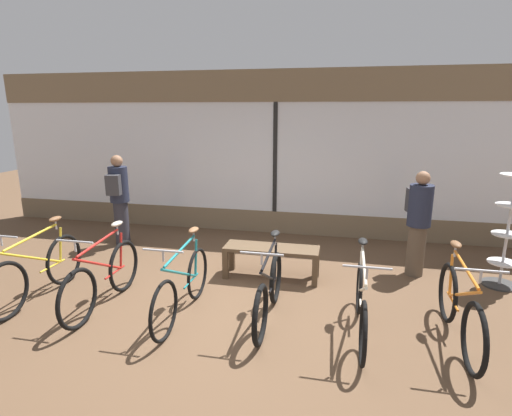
{
  "coord_description": "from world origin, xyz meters",
  "views": [
    {
      "loc": [
        1.29,
        -4.46,
        2.47
      ],
      "look_at": [
        0.0,
        1.5,
        0.95
      ],
      "focal_mm": 28.0,
      "sensor_mm": 36.0,
      "label": 1
    }
  ],
  "objects": [
    {
      "name": "bicycle_center_left",
      "position": [
        -0.52,
        -0.3,
        0.39
      ],
      "size": [
        0.46,
        1.72,
        1.02
      ],
      "color": "black",
      "rests_on": "ground_plane"
    },
    {
      "name": "accessory_rack",
      "position": [
        3.6,
        1.47,
        0.7
      ],
      "size": [
        0.48,
        0.48,
        1.7
      ],
      "color": "#333333",
      "rests_on": "ground_plane"
    },
    {
      "name": "shop_back_wall",
      "position": [
        0.0,
        3.3,
        1.64
      ],
      "size": [
        12.0,
        0.08,
        3.2
      ],
      "color": "#7A664C",
      "rests_on": "ground_plane"
    },
    {
      "name": "bicycle_center_right",
      "position": [
        0.52,
        -0.18,
        0.37
      ],
      "size": [
        0.46,
        1.65,
        1.02
      ],
      "color": "black",
      "rests_on": "ground_plane"
    },
    {
      "name": "bicycle_far_right",
      "position": [
        2.6,
        -0.22,
        0.39
      ],
      "size": [
        0.46,
        1.72,
        1.04
      ],
      "color": "black",
      "rests_on": "ground_plane"
    },
    {
      "name": "bicycle_left",
      "position": [
        -1.59,
        -0.29,
        0.39
      ],
      "size": [
        0.46,
        1.72,
        1.04
      ],
      "color": "black",
      "rests_on": "ground_plane"
    },
    {
      "name": "bicycle_far_left",
      "position": [
        -2.55,
        -0.29,
        0.4
      ],
      "size": [
        0.46,
        1.78,
        1.05
      ],
      "color": "black",
      "rests_on": "ground_plane"
    },
    {
      "name": "bicycle_right",
      "position": [
        1.58,
        -0.26,
        0.37
      ],
      "size": [
        0.46,
        1.7,
        1.01
      ],
      "color": "black",
      "rests_on": "ground_plane"
    },
    {
      "name": "customer_near_rack",
      "position": [
        -2.66,
        1.97,
        0.9
      ],
      "size": [
        0.39,
        0.52,
        1.67
      ],
      "color": "#2D2D38",
      "rests_on": "ground_plane"
    },
    {
      "name": "ground_plane",
      "position": [
        0.0,
        0.0,
        0.0
      ],
      "size": [
        24.0,
        24.0,
        0.0
      ],
      "primitive_type": "plane",
      "color": "brown"
    },
    {
      "name": "display_bench",
      "position": [
        0.33,
        1.05,
        0.39
      ],
      "size": [
        1.4,
        0.44,
        0.48
      ],
      "color": "brown",
      "rests_on": "ground_plane"
    },
    {
      "name": "customer_by_window",
      "position": [
        2.45,
        1.64,
        0.86
      ],
      "size": [
        0.4,
        0.53,
        1.6
      ],
      "color": "brown",
      "rests_on": "ground_plane"
    }
  ]
}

